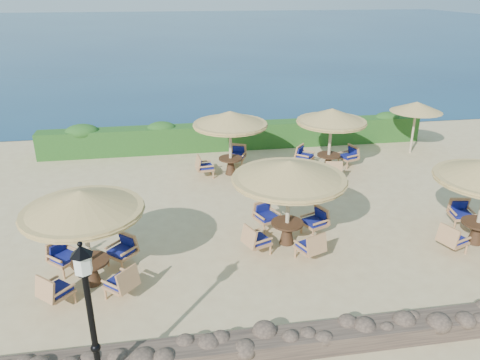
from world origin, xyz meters
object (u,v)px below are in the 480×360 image
(cafe_set_3, at_px, (230,128))
(cafe_set_4, at_px, (331,126))
(lamp_post, at_px, (93,332))
(extra_parasol, at_px, (417,107))
(cafe_set_0, at_px, (84,220))
(cafe_set_1, at_px, (289,184))

(cafe_set_3, height_order, cafe_set_4, same)
(lamp_post, height_order, cafe_set_4, lamp_post)
(extra_parasol, bearing_deg, cafe_set_0, -148.24)
(lamp_post, bearing_deg, cafe_set_3, 69.53)
(lamp_post, height_order, cafe_set_3, lamp_post)
(cafe_set_3, relative_size, cafe_set_4, 1.04)
(cafe_set_1, height_order, cafe_set_3, same)
(lamp_post, xyz_separation_m, extra_parasol, (12.60, 12.00, 0.62))
(cafe_set_0, relative_size, cafe_set_1, 0.90)
(cafe_set_1, relative_size, cafe_set_3, 1.12)
(extra_parasol, bearing_deg, cafe_set_1, -137.75)
(cafe_set_3, bearing_deg, extra_parasol, 8.19)
(cafe_set_0, distance_m, cafe_set_3, 8.37)
(cafe_set_0, bearing_deg, cafe_set_3, 56.23)
(cafe_set_0, xyz_separation_m, cafe_set_1, (5.51, 1.18, 0.06))
(lamp_post, height_order, cafe_set_1, lamp_post)
(cafe_set_1, bearing_deg, cafe_set_3, 98.41)
(lamp_post, bearing_deg, cafe_set_1, 45.64)
(extra_parasol, xyz_separation_m, cafe_set_4, (-4.50, -1.49, -0.25))
(cafe_set_3, bearing_deg, cafe_set_4, -3.56)
(extra_parasol, xyz_separation_m, cafe_set_1, (-7.73, -7.02, -0.23))
(cafe_set_3, bearing_deg, lamp_post, -110.47)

